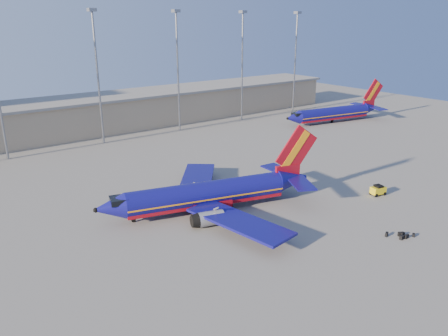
# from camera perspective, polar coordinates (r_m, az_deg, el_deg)

# --- Properties ---
(ground) EXTENTS (220.00, 220.00, 0.00)m
(ground) POSITION_cam_1_polar(r_m,az_deg,el_deg) (66.81, 3.84, -4.46)
(ground) COLOR slate
(ground) RESTS_ON ground
(terminal_building) EXTENTS (122.00, 16.00, 8.50)m
(terminal_building) POSITION_cam_1_polar(r_m,az_deg,el_deg) (117.90, -11.02, 7.68)
(terminal_building) COLOR gray
(terminal_building) RESTS_ON ground
(light_mast_row) EXTENTS (101.60, 1.60, 28.65)m
(light_mast_row) POSITION_cam_1_polar(r_m,az_deg,el_deg) (103.22, -10.99, 13.58)
(light_mast_row) COLOR gray
(light_mast_row) RESTS_ON ground
(aircraft_main) EXTENTS (33.15, 31.46, 11.46)m
(aircraft_main) POSITION_cam_1_polar(r_m,az_deg,el_deg) (63.25, -1.66, -3.40)
(aircraft_main) COLOR navy
(aircraft_main) RESTS_ON ground
(aircraft_second) EXTENTS (31.98, 12.88, 10.90)m
(aircraft_second) POSITION_cam_1_polar(r_m,az_deg,el_deg) (122.49, 14.31, 6.98)
(aircraft_second) COLOR navy
(aircraft_second) RESTS_ON ground
(baggage_tug) EXTENTS (2.54, 1.84, 1.66)m
(baggage_tug) POSITION_cam_1_polar(r_m,az_deg,el_deg) (73.15, 19.48, -2.71)
(baggage_tug) COLOR gold
(baggage_tug) RESTS_ON ground
(luggage_pile) EXTENTS (3.37, 2.61, 0.55)m
(luggage_pile) POSITION_cam_1_polar(r_m,az_deg,el_deg) (60.69, 22.18, -8.16)
(luggage_pile) COLOR black
(luggage_pile) RESTS_ON ground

